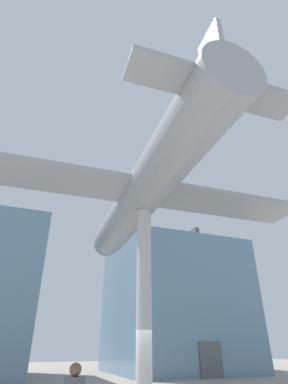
# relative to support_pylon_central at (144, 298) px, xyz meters

# --- Properties ---
(glass_pavilion_right) EXTENTS (10.97, 10.96, 11.20)m
(glass_pavilion_right) POSITION_rel_support_pylon_central_xyz_m (8.84, 15.18, 1.70)
(glass_pavilion_right) COLOR #60849E
(glass_pavilion_right) RESTS_ON ground_plane
(support_pylon_central) EXTENTS (0.58, 0.58, 7.22)m
(support_pylon_central) POSITION_rel_support_pylon_central_xyz_m (0.00, 0.00, 0.00)
(support_pylon_central) COLOR #B7B7BC
(support_pylon_central) RESTS_ON ground_plane
(suspended_airplane) EXTENTS (16.04, 15.82, 3.33)m
(suspended_airplane) POSITION_rel_support_pylon_central_xyz_m (0.01, 0.22, 4.56)
(suspended_airplane) COLOR #93999E
(suspended_airplane) RESTS_ON support_pylon_central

